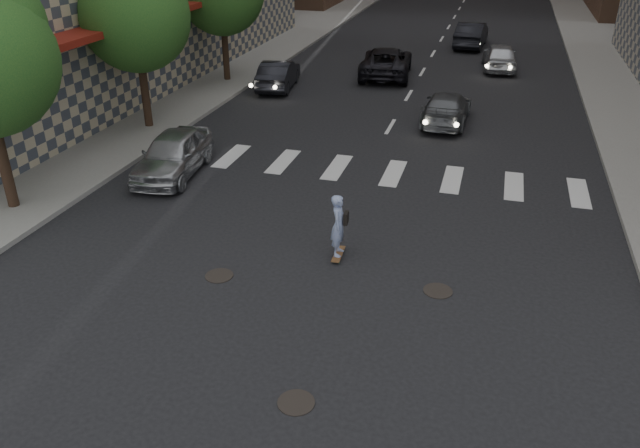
{
  "coord_description": "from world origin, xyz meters",
  "views": [
    {
      "loc": [
        4.02,
        -10.79,
        8.18
      ],
      "look_at": [
        0.33,
        2.17,
        1.3
      ],
      "focal_mm": 35.0,
      "sensor_mm": 36.0,
      "label": 1
    }
  ],
  "objects_px": {
    "skateboarder": "(339,225)",
    "traffic_car_e": "(471,35)",
    "silver_sedan": "(173,154)",
    "traffic_car_c": "(386,62)",
    "traffic_car_b": "(446,108)",
    "traffic_car_a": "(278,74)",
    "traffic_car_d": "(500,56)",
    "tree_b": "(137,11)"
  },
  "relations": [
    {
      "from": "traffic_car_d",
      "to": "traffic_car_e",
      "type": "distance_m",
      "value": 6.29
    },
    {
      "from": "tree_b",
      "to": "traffic_car_b",
      "type": "distance_m",
      "value": 12.9
    },
    {
      "from": "skateboarder",
      "to": "silver_sedan",
      "type": "distance_m",
      "value": 7.84
    },
    {
      "from": "tree_b",
      "to": "traffic_car_c",
      "type": "xyz_separation_m",
      "value": [
        7.67,
        11.35,
        -3.88
      ]
    },
    {
      "from": "traffic_car_d",
      "to": "tree_b",
      "type": "bearing_deg",
      "value": 42.51
    },
    {
      "from": "silver_sedan",
      "to": "traffic_car_e",
      "type": "relative_size",
      "value": 0.89
    },
    {
      "from": "silver_sedan",
      "to": "traffic_car_c",
      "type": "relative_size",
      "value": 0.78
    },
    {
      "from": "tree_b",
      "to": "silver_sedan",
      "type": "relative_size",
      "value": 1.54
    },
    {
      "from": "tree_b",
      "to": "skateboarder",
      "type": "distance_m",
      "value": 13.51
    },
    {
      "from": "traffic_car_a",
      "to": "traffic_car_d",
      "type": "bearing_deg",
      "value": -153.38
    },
    {
      "from": "traffic_car_b",
      "to": "traffic_car_c",
      "type": "relative_size",
      "value": 0.81
    },
    {
      "from": "skateboarder",
      "to": "traffic_car_a",
      "type": "height_order",
      "value": "skateboarder"
    },
    {
      "from": "silver_sedan",
      "to": "traffic_car_c",
      "type": "xyz_separation_m",
      "value": [
        4.39,
        15.62,
        0.03
      ]
    },
    {
      "from": "skateboarder",
      "to": "traffic_car_b",
      "type": "bearing_deg",
      "value": 80.06
    },
    {
      "from": "skateboarder",
      "to": "traffic_car_b",
      "type": "distance_m",
      "value": 12.31
    },
    {
      "from": "traffic_car_b",
      "to": "silver_sedan",
      "type": "bearing_deg",
      "value": 46.0
    },
    {
      "from": "skateboarder",
      "to": "traffic_car_d",
      "type": "relative_size",
      "value": 0.4
    },
    {
      "from": "skateboarder",
      "to": "traffic_car_c",
      "type": "relative_size",
      "value": 0.32
    },
    {
      "from": "traffic_car_a",
      "to": "traffic_car_e",
      "type": "xyz_separation_m",
      "value": [
        8.58,
        13.16,
        0.1
      ]
    },
    {
      "from": "skateboarder",
      "to": "traffic_car_d",
      "type": "distance_m",
      "value": 23.03
    },
    {
      "from": "traffic_car_e",
      "to": "traffic_car_d",
      "type": "bearing_deg",
      "value": 111.64
    },
    {
      "from": "tree_b",
      "to": "traffic_car_e",
      "type": "height_order",
      "value": "tree_b"
    },
    {
      "from": "traffic_car_a",
      "to": "traffic_car_c",
      "type": "height_order",
      "value": "traffic_car_c"
    },
    {
      "from": "skateboarder",
      "to": "traffic_car_c",
      "type": "bearing_deg",
      "value": 94.17
    },
    {
      "from": "silver_sedan",
      "to": "traffic_car_d",
      "type": "distance_m",
      "value": 21.42
    },
    {
      "from": "traffic_car_a",
      "to": "traffic_car_b",
      "type": "xyz_separation_m",
      "value": [
        8.64,
        -3.38,
        -0.05
      ]
    },
    {
      "from": "tree_b",
      "to": "traffic_car_b",
      "type": "relative_size",
      "value": 1.48
    },
    {
      "from": "skateboarder",
      "to": "traffic_car_e",
      "type": "distance_m",
      "value": 28.79
    },
    {
      "from": "traffic_car_a",
      "to": "traffic_car_d",
      "type": "relative_size",
      "value": 0.97
    },
    {
      "from": "traffic_car_a",
      "to": "traffic_car_d",
      "type": "distance_m",
      "value": 12.74
    },
    {
      "from": "traffic_car_e",
      "to": "traffic_car_a",
      "type": "bearing_deg",
      "value": 60.57
    },
    {
      "from": "silver_sedan",
      "to": "skateboarder",
      "type": "bearing_deg",
      "value": -36.35
    },
    {
      "from": "traffic_car_a",
      "to": "traffic_car_d",
      "type": "height_order",
      "value": "traffic_car_d"
    },
    {
      "from": "skateboarder",
      "to": "traffic_car_c",
      "type": "height_order",
      "value": "skateboarder"
    },
    {
      "from": "traffic_car_c",
      "to": "traffic_car_e",
      "type": "bearing_deg",
      "value": -118.69
    },
    {
      "from": "silver_sedan",
      "to": "traffic_car_b",
      "type": "xyz_separation_m",
      "value": [
        8.31,
        8.28,
        -0.09
      ]
    },
    {
      "from": "skateboarder",
      "to": "traffic_car_e",
      "type": "xyz_separation_m",
      "value": [
        1.47,
        28.75,
        -0.13
      ]
    },
    {
      "from": "silver_sedan",
      "to": "tree_b",
      "type": "bearing_deg",
      "value": 121.26
    },
    {
      "from": "skateboarder",
      "to": "traffic_car_d",
      "type": "xyz_separation_m",
      "value": [
        3.41,
        22.77,
        -0.18
      ]
    },
    {
      "from": "silver_sedan",
      "to": "traffic_car_d",
      "type": "bearing_deg",
      "value": 55.32
    },
    {
      "from": "traffic_car_a",
      "to": "skateboarder",
      "type": "bearing_deg",
      "value": 106.81
    },
    {
      "from": "tree_b",
      "to": "traffic_car_e",
      "type": "distance_m",
      "value": 23.88
    }
  ]
}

